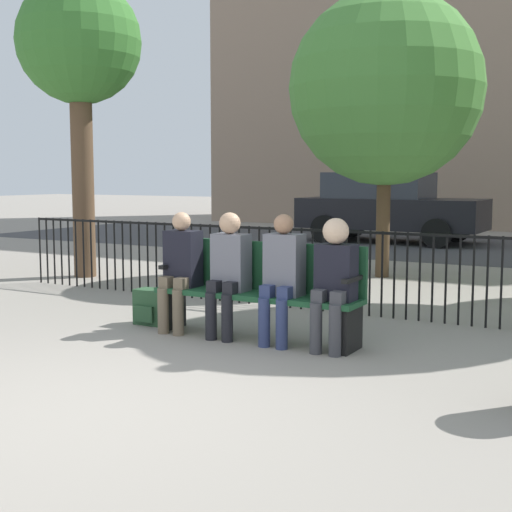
% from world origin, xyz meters
% --- Properties ---
extents(ground_plane, '(80.00, 80.00, 0.00)m').
position_xyz_m(ground_plane, '(0.00, 0.00, 0.00)').
color(ground_plane, gray).
extents(park_bench, '(2.06, 0.45, 0.92)m').
position_xyz_m(park_bench, '(0.00, 2.43, 0.50)').
color(park_bench, '#194728').
rests_on(park_bench, ground).
extents(seated_person_0, '(0.34, 0.39, 1.19)m').
position_xyz_m(seated_person_0, '(-0.84, 2.30, 0.66)').
color(seated_person_0, brown).
rests_on(seated_person_0, ground).
extents(seated_person_1, '(0.34, 0.39, 1.20)m').
position_xyz_m(seated_person_1, '(-0.27, 2.30, 0.67)').
color(seated_person_1, black).
rests_on(seated_person_1, ground).
extents(seated_person_2, '(0.34, 0.39, 1.20)m').
position_xyz_m(seated_person_2, '(0.30, 2.30, 0.67)').
color(seated_person_2, navy).
rests_on(seated_person_2, ground).
extents(seated_person_3, '(0.34, 0.39, 1.18)m').
position_xyz_m(seated_person_3, '(0.82, 2.30, 0.68)').
color(seated_person_3, '#3D3D42').
rests_on(seated_person_3, ground).
extents(backpack, '(0.33, 0.26, 0.37)m').
position_xyz_m(backpack, '(-1.30, 2.41, 0.18)').
color(backpack, '#284C2D').
rests_on(backpack, ground).
extents(fence_railing, '(9.01, 0.03, 0.95)m').
position_xyz_m(fence_railing, '(-0.02, 3.95, 0.56)').
color(fence_railing, black).
rests_on(fence_railing, ground).
extents(tree_0, '(2.90, 2.90, 4.29)m').
position_xyz_m(tree_0, '(-0.37, 6.95, 2.84)').
color(tree_0, '#4C3823').
rests_on(tree_0, ground).
extents(tree_2, '(1.86, 1.86, 4.47)m').
position_xyz_m(tree_2, '(-4.38, 4.75, 3.44)').
color(tree_2, brown).
rests_on(tree_2, ground).
extents(street_surface, '(24.00, 6.00, 0.01)m').
position_xyz_m(street_surface, '(0.00, 12.00, 0.00)').
color(street_surface, '#3D3D3F').
rests_on(street_surface, ground).
extents(parked_car_0, '(4.20, 1.94, 1.62)m').
position_xyz_m(parked_car_0, '(-2.19, 12.49, 0.84)').
color(parked_car_0, black).
rests_on(parked_car_0, ground).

